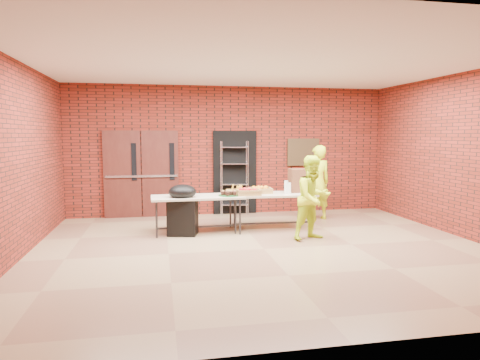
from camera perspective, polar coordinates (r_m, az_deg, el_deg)
The scene contains 19 objects.
room at distance 7.35m, azimuth 3.28°, elevation 2.94°, with size 8.08×7.08×3.28m.
double_doors at distance 10.61m, azimuth -12.97°, elevation 0.80°, with size 1.78×0.12×2.10m.
dark_doorway at distance 10.79m, azimuth -0.69°, elevation 1.02°, with size 1.10×0.06×2.10m, color black.
bronze_plaque at distance 11.21m, azimuth 8.43°, elevation 3.70°, with size 0.85×0.04×0.70m, color #3E2C19.
wire_rack at distance 10.66m, azimuth -0.76°, elevation 0.26°, with size 0.68×0.23×1.84m, color silver, non-canonical shape.
table_left at distance 8.72m, azimuth -5.70°, elevation -2.55°, with size 1.87×0.81×0.76m.
table_right at distance 9.08m, azimuth 4.17°, elevation -2.19°, with size 1.88×0.84×0.76m.
basket_bananas at distance 8.87m, azimuth -0.42°, elevation -1.59°, with size 0.41×0.32×0.13m.
basket_oranges at distance 9.10m, azimuth 2.74°, elevation -1.36°, with size 0.46×0.36×0.14m.
basket_apples at distance 8.79m, azimuth 1.11°, elevation -1.60°, with size 0.48×0.38×0.15m.
muffin_tray at distance 8.71m, azimuth -1.42°, elevation -1.78°, with size 0.44×0.44×0.11m.
napkin_box at distance 8.74m, azimuth -7.33°, elevation -1.95°, with size 0.17×0.11×0.06m, color white.
coffee_dispenser at distance 9.33m, azimuth 7.78°, elevation -0.06°, with size 0.38×0.34×0.50m, color #522D1C.
cup_stack_front at distance 9.01m, azimuth 6.16°, elevation -1.12°, with size 0.08×0.08×0.23m, color white.
cup_stack_mid at distance 9.00m, azimuth 6.56°, elevation -1.12°, with size 0.08×0.08×0.24m, color white.
cup_stack_back at distance 9.22m, azimuth 6.18°, elevation -0.88°, with size 0.09×0.09×0.26m, color white.
covered_grill at distance 8.63m, azimuth -7.65°, elevation -3.93°, with size 0.66×0.59×1.02m.
volunteer_woman at distance 10.22m, azimuth 10.30°, elevation -0.33°, with size 0.64×0.42×1.76m, color #CCEA1A.
volunteer_man at distance 8.25m, azimuth 9.74°, elevation -2.35°, with size 0.78×0.61×1.61m, color #CCEA1A.
Camera 1 is at (-1.79, -7.12, 2.00)m, focal length 32.00 mm.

